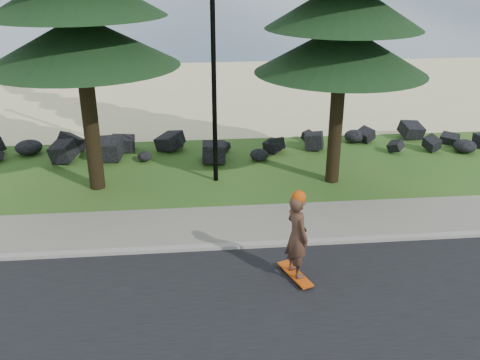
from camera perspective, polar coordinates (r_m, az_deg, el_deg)
The scene contains 9 objects.
ground at distance 13.41m, azimuth -1.83°, elevation -5.36°, with size 160.00×160.00×0.00m, color #2B5C1C.
road at distance 9.70m, azimuth 0.06°, elevation -18.06°, with size 160.00×7.00×0.02m, color black.
kerb at distance 12.60m, azimuth -1.56°, elevation -7.11°, with size 160.00×0.20×0.10m, color #9E998E.
sidewalk at distance 13.57m, azimuth -1.89°, elevation -4.81°, with size 160.00×2.00×0.08m, color slate.
beach_sand at distance 27.04m, azimuth -3.94°, elevation 9.43°, with size 160.00×15.00×0.01m, color beige.
ocean at distance 63.09m, azimuth -5.12°, elevation 17.26°, with size 160.00×58.00×0.01m, color #3A546E.
seawall_boulders at distance 18.52m, azimuth -3.01°, elevation 2.91°, with size 60.00×2.40×1.10m, color black, non-canonical shape.
lamp_post at distance 15.15m, azimuth -2.88°, elevation 14.53°, with size 0.25×0.14×8.14m.
skateboarder at distance 11.10m, azimuth 6.08°, elevation -5.98°, with size 0.63×1.11×2.03m.
Camera 1 is at (-0.72, -11.76, 6.40)m, focal length 40.00 mm.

